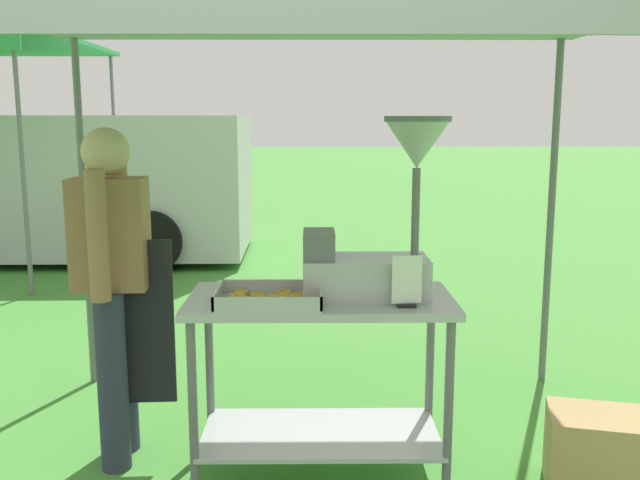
{
  "coord_description": "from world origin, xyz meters",
  "views": [
    {
      "loc": [
        0.23,
        -2.17,
        1.64
      ],
      "look_at": [
        0.26,
        1.06,
        1.08
      ],
      "focal_mm": 38.77,
      "sensor_mm": 36.0,
      "label": 1
    }
  ],
  "objects_px": {
    "donut_cart": "(320,350)",
    "supply_crate": "(613,455)",
    "van_silver": "(38,184)",
    "donut_fryer": "(380,227)",
    "vendor": "(114,279)",
    "donut_tray": "(269,299)",
    "menu_sign": "(407,285)",
    "stall_canopy": "(320,16)"
  },
  "relations": [
    {
      "from": "donut_cart",
      "to": "van_silver",
      "type": "bearing_deg",
      "value": 122.35
    },
    {
      "from": "van_silver",
      "to": "supply_crate",
      "type": "bearing_deg",
      "value": -49.81
    },
    {
      "from": "donut_cart",
      "to": "van_silver",
      "type": "height_order",
      "value": "van_silver"
    },
    {
      "from": "vendor",
      "to": "van_silver",
      "type": "distance_m",
      "value": 5.67
    },
    {
      "from": "van_silver",
      "to": "donut_fryer",
      "type": "bearing_deg",
      "value": -55.59
    },
    {
      "from": "supply_crate",
      "to": "van_silver",
      "type": "xyz_separation_m",
      "value": [
        -4.64,
        5.5,
        0.7
      ]
    },
    {
      "from": "donut_tray",
      "to": "menu_sign",
      "type": "bearing_deg",
      "value": -4.62
    },
    {
      "from": "donut_tray",
      "to": "van_silver",
      "type": "distance_m",
      "value": 6.26
    },
    {
      "from": "donut_fryer",
      "to": "van_silver",
      "type": "distance_m",
      "value": 6.41
    },
    {
      "from": "vendor",
      "to": "donut_fryer",
      "type": "bearing_deg",
      "value": -6.43
    },
    {
      "from": "donut_fryer",
      "to": "menu_sign",
      "type": "height_order",
      "value": "donut_fryer"
    },
    {
      "from": "donut_cart",
      "to": "supply_crate",
      "type": "height_order",
      "value": "donut_cart"
    },
    {
      "from": "donut_cart",
      "to": "donut_fryer",
      "type": "height_order",
      "value": "donut_fryer"
    },
    {
      "from": "donut_cart",
      "to": "stall_canopy",
      "type": "bearing_deg",
      "value": 90.0
    },
    {
      "from": "stall_canopy",
      "to": "donut_fryer",
      "type": "bearing_deg",
      "value": -18.7
    },
    {
      "from": "vendor",
      "to": "supply_crate",
      "type": "relative_size",
      "value": 2.6
    },
    {
      "from": "donut_tray",
      "to": "vendor",
      "type": "relative_size",
      "value": 0.28
    },
    {
      "from": "donut_cart",
      "to": "menu_sign",
      "type": "bearing_deg",
      "value": -25.64
    },
    {
      "from": "donut_fryer",
      "to": "van_silver",
      "type": "bearing_deg",
      "value": 124.41
    },
    {
      "from": "donut_cart",
      "to": "supply_crate",
      "type": "bearing_deg",
      "value": -8.93
    },
    {
      "from": "donut_tray",
      "to": "menu_sign",
      "type": "distance_m",
      "value": 0.6
    },
    {
      "from": "donut_fryer",
      "to": "menu_sign",
      "type": "bearing_deg",
      "value": -61.78
    },
    {
      "from": "donut_fryer",
      "to": "menu_sign",
      "type": "distance_m",
      "value": 0.31
    },
    {
      "from": "supply_crate",
      "to": "stall_canopy",
      "type": "bearing_deg",
      "value": 166.87
    },
    {
      "from": "donut_fryer",
      "to": "supply_crate",
      "type": "relative_size",
      "value": 1.3
    },
    {
      "from": "vendor",
      "to": "supply_crate",
      "type": "distance_m",
      "value": 2.4
    },
    {
      "from": "supply_crate",
      "to": "donut_fryer",
      "type": "bearing_deg",
      "value": 168.38
    },
    {
      "from": "menu_sign",
      "to": "donut_tray",
      "type": "bearing_deg",
      "value": 175.38
    },
    {
      "from": "vendor",
      "to": "donut_cart",
      "type": "bearing_deg",
      "value": -8.6
    },
    {
      "from": "stall_canopy",
      "to": "vendor",
      "type": "relative_size",
      "value": 1.9
    },
    {
      "from": "menu_sign",
      "to": "vendor",
      "type": "height_order",
      "value": "vendor"
    },
    {
      "from": "donut_cart",
      "to": "donut_fryer",
      "type": "distance_m",
      "value": 0.63
    },
    {
      "from": "menu_sign",
      "to": "vendor",
      "type": "xyz_separation_m",
      "value": [
        -1.34,
        0.32,
        -0.04
      ]
    },
    {
      "from": "vendor",
      "to": "supply_crate",
      "type": "bearing_deg",
      "value": -8.79
    },
    {
      "from": "stall_canopy",
      "to": "donut_fryer",
      "type": "distance_m",
      "value": 0.96
    },
    {
      "from": "stall_canopy",
      "to": "donut_tray",
      "type": "xyz_separation_m",
      "value": [
        -0.22,
        -0.23,
        -1.21
      ]
    },
    {
      "from": "donut_fryer",
      "to": "van_silver",
      "type": "height_order",
      "value": "van_silver"
    },
    {
      "from": "donut_cart",
      "to": "donut_tray",
      "type": "distance_m",
      "value": 0.38
    },
    {
      "from": "donut_fryer",
      "to": "vendor",
      "type": "xyz_separation_m",
      "value": [
        -1.24,
        0.14,
        -0.27
      ]
    },
    {
      "from": "stall_canopy",
      "to": "donut_fryer",
      "type": "height_order",
      "value": "stall_canopy"
    },
    {
      "from": "stall_canopy",
      "to": "donut_tray",
      "type": "bearing_deg",
      "value": -134.72
    },
    {
      "from": "donut_tray",
      "to": "van_silver",
      "type": "bearing_deg",
      "value": 119.99
    }
  ]
}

